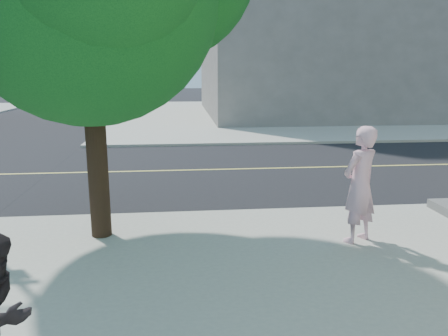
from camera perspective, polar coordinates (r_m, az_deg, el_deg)
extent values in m
plane|color=black|center=(10.07, -22.81, -6.35)|extent=(140.00, 140.00, 0.00)
cube|color=black|center=(14.27, -17.69, -0.57)|extent=(140.00, 9.00, 0.01)
cube|color=#A6A798|center=(32.52, 13.19, 6.80)|extent=(29.00, 25.00, 0.12)
cube|color=slate|center=(33.26, 14.39, 19.07)|extent=(18.00, 16.00, 14.00)
imported|color=#EAAFC1|center=(8.01, 17.03, -2.08)|extent=(0.89, 0.80, 2.05)
cylinder|color=black|center=(8.09, -16.13, 3.79)|extent=(0.36, 0.36, 3.61)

